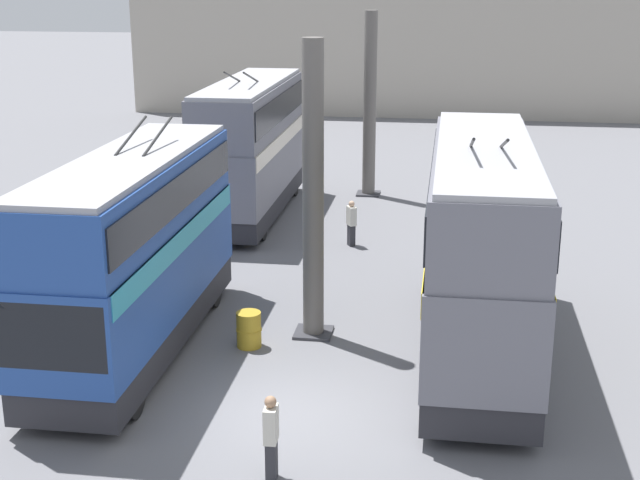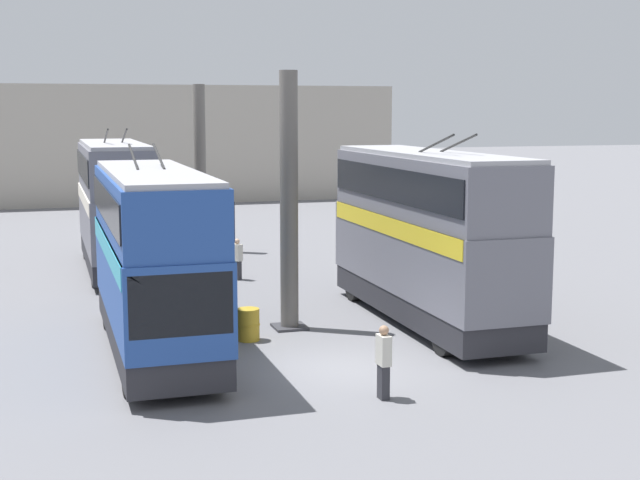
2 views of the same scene
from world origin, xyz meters
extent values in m
plane|color=slate|center=(0.00, 0.00, 0.00)|extent=(240.00, 240.00, 0.00)
cube|color=#A8A093|center=(41.37, 0.00, 4.14)|extent=(0.50, 36.00, 8.28)
cylinder|color=#605B56|center=(4.41, 0.00, 3.88)|extent=(0.55, 0.55, 7.76)
cube|color=#333338|center=(4.41, 0.00, 0.04)|extent=(0.99, 0.99, 0.08)
cylinder|color=#605B56|center=(20.05, 0.00, 3.88)|extent=(0.55, 0.55, 7.76)
cube|color=#333338|center=(20.05, 0.00, 0.04)|extent=(0.99, 0.99, 0.08)
cylinder|color=black|center=(7.56, -5.28, 0.53)|extent=(1.05, 0.30, 1.05)
cylinder|color=black|center=(7.56, -3.18, 0.53)|extent=(1.05, 0.30, 1.05)
cylinder|color=black|center=(0.22, -5.28, 0.53)|extent=(1.05, 0.30, 1.05)
cylinder|color=black|center=(0.22, -3.18, 0.53)|extent=(1.05, 0.30, 1.05)
cube|color=#28282D|center=(3.79, -4.23, 0.68)|extent=(10.13, 2.45, 0.79)
cube|color=slate|center=(3.79, -4.23, 2.22)|extent=(10.34, 2.50, 2.29)
cube|color=yellow|center=(3.79, -4.23, 3.09)|extent=(10.03, 2.54, 0.55)
cube|color=slate|center=(3.79, -4.23, 4.29)|extent=(10.24, 2.42, 1.83)
cube|color=black|center=(3.79, -4.23, 4.38)|extent=(9.93, 2.51, 1.01)
cube|color=#9E9EA3|center=(3.79, -4.23, 5.27)|extent=(10.13, 2.25, 0.14)
cube|color=black|center=(8.90, -4.23, 2.45)|extent=(0.12, 2.30, 1.47)
cylinder|color=#282828|center=(2.50, -4.58, 5.63)|extent=(2.35, 0.07, 0.65)
cylinder|color=#282828|center=(2.50, -3.88, 5.63)|extent=(2.35, 0.07, 0.65)
cylinder|color=black|center=(-0.73, 3.18, 0.51)|extent=(1.02, 0.30, 1.02)
cylinder|color=black|center=(-0.73, 5.28, 0.51)|extent=(1.02, 0.30, 1.02)
cylinder|color=black|center=(6.04, 3.18, 0.51)|extent=(1.02, 0.30, 1.02)
cylinder|color=black|center=(6.04, 5.28, 0.51)|extent=(1.02, 0.30, 1.02)
cube|color=#28282D|center=(2.75, 4.23, 0.67)|extent=(9.57, 2.45, 0.78)
cube|color=#234793|center=(2.75, 4.23, 2.16)|extent=(9.77, 2.50, 2.20)
cube|color=teal|center=(2.75, 4.23, 2.99)|extent=(9.47, 2.54, 0.55)
cube|color=#234793|center=(2.75, 4.23, 4.08)|extent=(9.67, 2.42, 1.63)
cube|color=black|center=(2.75, 4.23, 4.16)|extent=(9.38, 2.51, 0.89)
cube|color=#9E9EA3|center=(2.75, 4.23, 4.96)|extent=(9.57, 2.25, 0.14)
cube|color=black|center=(-2.07, 4.23, 2.38)|extent=(0.12, 2.30, 1.41)
cylinder|color=#282828|center=(3.98, 3.88, 5.32)|extent=(2.35, 0.07, 0.65)
cylinder|color=#282828|center=(3.98, 4.58, 5.32)|extent=(2.35, 0.07, 0.65)
cylinder|color=black|center=(19.38, 3.18, 0.48)|extent=(0.96, 0.30, 0.96)
cylinder|color=black|center=(19.38, 5.28, 0.48)|extent=(0.96, 0.30, 0.96)
cylinder|color=black|center=(12.68, 3.18, 0.48)|extent=(0.96, 0.30, 0.96)
cylinder|color=black|center=(12.68, 5.28, 0.48)|extent=(0.96, 0.30, 0.96)
cube|color=#28282D|center=(15.93, 4.23, 0.65)|extent=(9.51, 2.45, 0.77)
cube|color=slate|center=(15.93, 4.23, 2.17)|extent=(9.70, 2.50, 2.28)
cube|color=silver|center=(15.93, 4.23, 3.04)|extent=(9.41, 2.54, 0.55)
cube|color=slate|center=(15.93, 4.23, 4.23)|extent=(9.61, 2.42, 1.83)
cube|color=black|center=(15.93, 4.23, 4.32)|extent=(9.32, 2.51, 1.01)
cube|color=#9E9EA3|center=(15.93, 4.23, 5.21)|extent=(9.51, 2.25, 0.14)
cube|color=black|center=(20.72, 4.23, 2.40)|extent=(0.12, 2.30, 1.46)
cylinder|color=#282828|center=(14.72, 3.88, 5.57)|extent=(2.35, 0.07, 0.65)
cylinder|color=#282828|center=(14.72, 4.58, 5.57)|extent=(2.35, 0.07, 0.65)
cube|color=#2D2D33|center=(-2.71, -0.29, 0.40)|extent=(0.31, 0.21, 0.81)
cube|color=beige|center=(-2.71, -0.29, 1.16)|extent=(0.43, 0.25, 0.70)
sphere|color=#A37A5B|center=(-2.71, -0.29, 1.63)|extent=(0.23, 0.23, 0.23)
cube|color=#2D2D33|center=(12.50, -0.10, 0.38)|extent=(0.36, 0.32, 0.76)
cube|color=beige|center=(12.50, -0.10, 1.08)|extent=(0.48, 0.41, 0.66)
sphere|color=tan|center=(12.50, -0.10, 1.52)|extent=(0.21, 0.21, 0.21)
cylinder|color=#B28E23|center=(3.36, 1.52, 0.47)|extent=(0.64, 0.64, 0.94)
cylinder|color=#B28E23|center=(3.36, 1.52, 0.47)|extent=(0.67, 0.67, 0.04)
camera|label=1|loc=(-17.36, -3.37, 9.30)|focal=50.00mm
camera|label=2|loc=(-21.18, 6.99, 6.64)|focal=50.00mm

